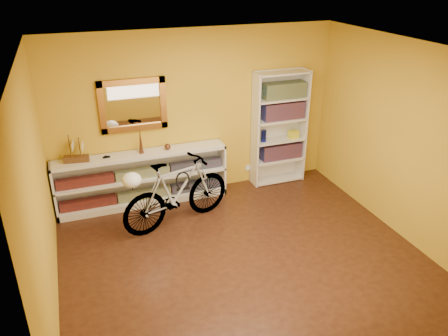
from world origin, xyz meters
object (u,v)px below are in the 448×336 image
object	(u,v)px
console_unit	(143,179)
helmet	(132,180)
bookcase	(279,128)
bicycle	(177,192)

from	to	relation	value
console_unit	helmet	world-z (taller)	helmet
console_unit	bookcase	world-z (taller)	bookcase
bookcase	console_unit	bearing A→B (deg)	-179.38
bookcase	bicycle	size ratio (longest dim) A/B	1.11
bicycle	helmet	bearing A→B (deg)	90.00
console_unit	helmet	xyz separation A→B (m)	(-0.28, -0.94, 0.46)
bookcase	helmet	size ratio (longest dim) A/B	7.34
console_unit	bicycle	bearing A→B (deg)	-65.02
bicycle	console_unit	bearing A→B (deg)	8.64
console_unit	bicycle	xyz separation A→B (m)	(0.35, -0.75, 0.08)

